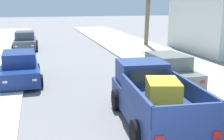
{
  "coord_description": "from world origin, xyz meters",
  "views": [
    {
      "loc": [
        -2.51,
        -4.13,
        3.93
      ],
      "look_at": [
        0.45,
        7.25,
        1.2
      ],
      "focal_mm": 46.94,
      "sensor_mm": 36.0,
      "label": 1
    }
  ],
  "objects_px": {
    "pickup_truck": "(153,99)",
    "car_left_mid": "(167,71)",
    "car_left_near": "(25,41)",
    "car_right_mid": "(20,68)"
  },
  "relations": [
    {
      "from": "car_left_near",
      "to": "car_right_mid",
      "type": "relative_size",
      "value": 0.99
    },
    {
      "from": "pickup_truck",
      "to": "car_left_near",
      "type": "relative_size",
      "value": 1.25
    },
    {
      "from": "car_left_near",
      "to": "car_left_mid",
      "type": "xyz_separation_m",
      "value": [
        6.92,
        -13.1,
        0.0
      ]
    },
    {
      "from": "car_left_mid",
      "to": "car_right_mid",
      "type": "distance_m",
      "value": 7.27
    },
    {
      "from": "pickup_truck",
      "to": "car_right_mid",
      "type": "bearing_deg",
      "value": 125.46
    },
    {
      "from": "car_left_near",
      "to": "car_left_mid",
      "type": "relative_size",
      "value": 1.0
    },
    {
      "from": "pickup_truck",
      "to": "car_left_mid",
      "type": "height_order",
      "value": "pickup_truck"
    },
    {
      "from": "pickup_truck",
      "to": "car_left_near",
      "type": "height_order",
      "value": "pickup_truck"
    },
    {
      "from": "pickup_truck",
      "to": "car_left_mid",
      "type": "distance_m",
      "value": 4.65
    },
    {
      "from": "car_left_mid",
      "to": "car_right_mid",
      "type": "bearing_deg",
      "value": 161.22
    }
  ]
}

